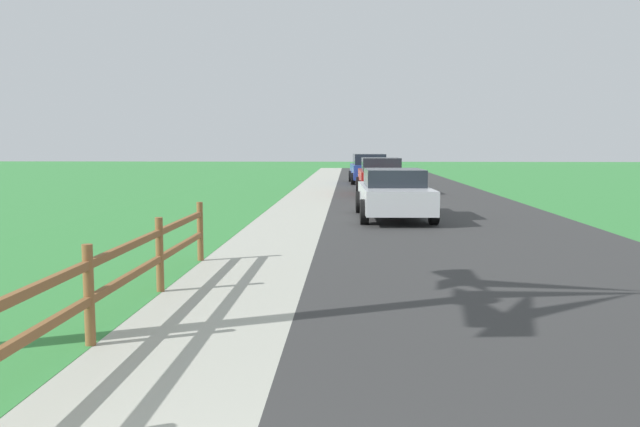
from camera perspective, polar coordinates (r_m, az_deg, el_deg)
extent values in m
plane|color=#34813B|center=(26.53, 1.12, 1.47)|extent=(120.00, 120.00, 0.00)
cube|color=#303030|center=(28.65, 8.24, 1.75)|extent=(7.00, 66.00, 0.01)
cube|color=#A6A799|center=(28.75, -4.77, 1.81)|extent=(6.00, 66.00, 0.01)
cube|color=#34813B|center=(28.98, -7.71, 1.81)|extent=(5.00, 66.00, 0.00)
cylinder|color=brown|center=(7.18, -19.73, -6.82)|extent=(0.11, 0.11, 1.08)
cylinder|color=brown|center=(9.51, -13.98, -3.56)|extent=(0.11, 0.11, 1.08)
cylinder|color=brown|center=(11.92, -10.54, -1.58)|extent=(0.11, 0.11, 1.08)
cube|color=brown|center=(7.19, -19.72, -7.24)|extent=(0.07, 10.08, 0.09)
cube|color=brown|center=(7.11, -19.82, -4.28)|extent=(0.07, 10.08, 0.09)
cube|color=#B7BABF|center=(18.77, 6.53, 1.44)|extent=(1.99, 4.94, 0.65)
cube|color=#1E232B|center=(18.77, 6.54, 3.18)|extent=(1.69, 2.29, 0.49)
cylinder|color=black|center=(17.42, 10.03, 0.13)|extent=(0.24, 0.68, 0.68)
cylinder|color=black|center=(17.22, 3.94, 0.14)|extent=(0.24, 0.68, 0.68)
cylinder|color=black|center=(20.40, 8.69, 1.00)|extent=(0.24, 0.68, 0.68)
cylinder|color=black|center=(20.24, 3.50, 1.02)|extent=(0.24, 0.68, 0.68)
cube|color=maroon|center=(28.30, 5.36, 3.07)|extent=(1.89, 4.93, 0.75)
cube|color=#1E232B|center=(28.15, 5.39, 4.36)|extent=(1.63, 2.21, 0.54)
cylinder|color=black|center=(26.87, 7.50, 2.20)|extent=(0.23, 0.68, 0.68)
cylinder|color=black|center=(26.76, 3.60, 2.23)|extent=(0.23, 0.68, 0.68)
cylinder|color=black|center=(29.90, 6.93, 2.59)|extent=(0.23, 0.68, 0.68)
cylinder|color=black|center=(29.79, 3.42, 2.61)|extent=(0.23, 0.68, 0.68)
cube|color=navy|center=(36.46, 4.35, 3.72)|extent=(2.13, 4.76, 0.78)
cube|color=#1E232B|center=(36.57, 4.35, 4.80)|extent=(1.81, 2.62, 0.59)
cylinder|color=black|center=(35.11, 6.10, 3.07)|extent=(0.25, 0.65, 0.64)
cylinder|color=black|center=(34.97, 2.93, 3.08)|extent=(0.25, 0.65, 0.64)
cylinder|color=black|center=(38.00, 5.66, 3.29)|extent=(0.25, 0.65, 0.64)
cylinder|color=black|center=(37.87, 2.72, 3.30)|extent=(0.25, 0.65, 0.64)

